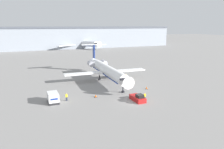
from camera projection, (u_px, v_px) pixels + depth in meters
The scene contains 11 objects.
ground_plane at pixel (137, 102), 47.48m from camera, with size 600.00×600.00×0.00m, color gray.
terminal_building at pixel (54, 38), 153.75m from camera, with size 180.00×16.80×15.41m.
airplane_main at pixel (106, 70), 65.61m from camera, with size 25.25×32.07×9.74m.
pushback_tug at pixel (138, 98), 48.09m from camera, with size 2.00×4.42×1.73m.
luggage_cart at pixel (53, 98), 46.91m from camera, with size 2.16×3.64×2.21m.
worker_near_tug at pixel (145, 96), 48.62m from camera, with size 0.40×0.24×1.66m.
worker_by_wing at pixel (126, 76), 67.76m from camera, with size 0.40×0.24×1.62m.
worker_on_apron at pixel (67, 97), 48.11m from camera, with size 0.40×0.24×1.75m.
traffic_cone_left at pixel (96, 96), 50.66m from camera, with size 0.66×0.66×0.63m.
traffic_cone_right at pixel (147, 88), 57.05m from camera, with size 0.58×0.58×0.73m.
airplane_parked_far_left at pixel (80, 43), 157.35m from camera, with size 36.23×34.28×10.92m.
Camera 1 is at (-22.38, -39.42, 16.29)m, focal length 35.00 mm.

